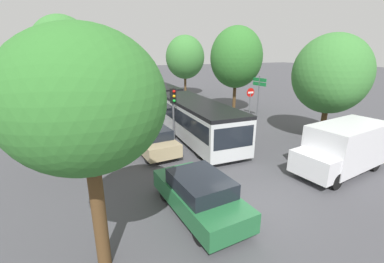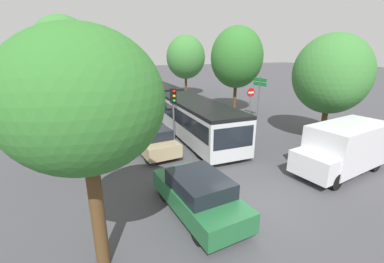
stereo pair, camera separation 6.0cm
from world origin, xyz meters
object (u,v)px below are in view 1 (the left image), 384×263
Objects in this scene: tree_left_far at (65,54)px; queued_car_white at (112,103)px; tree_right_far at (185,58)px; queued_car_tan at (152,140)px; direction_sign_post at (259,89)px; queued_car_red at (103,93)px; articulated_bus at (178,107)px; traffic_light at (173,103)px; tree_right_mid at (237,59)px; tree_right_near at (332,76)px; white_van at (344,147)px; queued_car_graphite at (127,117)px; queued_car_green at (199,194)px; city_bus_rear at (92,78)px; no_entry_sign at (250,100)px; tree_left_near at (85,102)px; tree_left_distant at (72,66)px; tree_left_mid at (85,81)px.

queued_car_white is at bearing 25.32° from tree_left_far.
tree_left_far is 1.10× the size of tree_right_far.
direction_sign_post is (10.27, 3.37, 1.81)m from queued_car_tan.
articulated_bus is at bearing -167.40° from queued_car_red.
articulated_bus is 4.94× the size of traffic_light.
tree_left_far is at bearing 164.37° from tree_right_mid.
tree_right_far is at bearing 91.95° from tree_right_near.
queued_car_white is 1.29× the size of traffic_light.
queued_car_graphite is at bearing -64.89° from white_van.
queued_car_green is 16.81m from tree_right_mid.
tree_right_mid is (-0.52, 9.16, 0.79)m from tree_right_near.
tree_right_mid reaches higher than articulated_bus.
tree_right_mid reaches higher than white_van.
city_bus_rear is 2.62× the size of queued_car_green.
city_bus_rear is at bearing 111.29° from tree_right_mid.
queued_car_graphite is 7.16m from tree_left_far.
articulated_bus is at bearing -111.21° from no_entry_sign.
queued_car_graphite is 0.53× the size of tree_right_far.
tree_left_near is 1.09× the size of tree_left_distant.
white_van is at bearing -67.57° from tree_left_distant.
tree_left_far reaches higher than queued_car_green.
city_bus_rear is 32.15m from queued_car_tan.
traffic_light is at bearing -22.73° from articulated_bus.
queued_car_tan is (-3.51, -4.61, -0.69)m from articulated_bus.
queued_car_white is 12.12m from tree_right_far.
tree_left_near is at bearing -93.86° from tree_left_mid.
queued_car_green is 0.83× the size of white_van.
tree_right_far reaches higher than traffic_light.
queued_car_graphite is at bearing -111.66° from no_entry_sign.
direction_sign_post is at bearing -49.70° from tree_left_distant.
tree_right_mid reaches higher than no_entry_sign.
traffic_light is (-5.63, 7.30, 1.26)m from white_van.
direction_sign_post is at bearing -131.44° from queued_car_white.
direction_sign_post is at bearing -74.54° from queued_car_tan.
tree_right_far is (-0.16, 10.91, -0.18)m from tree_right_mid.
articulated_bus is 16.25m from tree_left_distant.
tree_right_mid is at bearing -107.79° from white_van.
tree_right_far reaches higher than tree_left_near.
no_entry_sign is at bearing -31.27° from tree_left_far.
tree_right_far reaches higher than queued_car_green.
no_entry_sign reaches higher than queued_car_white.
direction_sign_post is 17.61m from tree_left_near.
direction_sign_post is (10.39, -2.73, 1.87)m from queued_car_graphite.
no_entry_sign is 0.46× the size of tree_left_near.
queued_car_white is 0.85× the size of white_van.
tree_left_far is at bearing -62.00° from white_van.
queued_car_green reaches higher than queued_car_tan.
tree_right_mid is at bearing 45.01° from tree_left_near.
tree_left_distant is at bearing 121.84° from tree_right_near.
tree_left_near is 17.49m from tree_left_far.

